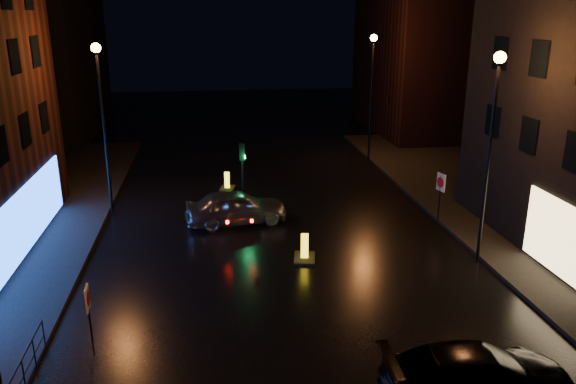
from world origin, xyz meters
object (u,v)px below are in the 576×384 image
Objects in this scene: road_sign_left at (88,305)px; bollard_far at (227,185)px; silver_hatchback at (236,207)px; dark_sedan at (478,375)px; traffic_signal at (243,199)px; road_sign_right at (441,187)px; bollard_near at (305,254)px.

bollard_far is at bearing 70.67° from road_sign_left.
bollard_far is at bearing -5.46° from silver_hatchback.
dark_sedan reaches higher than bollard_far.
dark_sedan is at bearing -166.02° from silver_hatchback.
traffic_signal is 3.44m from bollard_far.
silver_hatchback is 5.56m from bollard_far.
dark_sedan is at bearing -61.10° from bollard_far.
silver_hatchback is at bearing 61.87° from road_sign_left.
road_sign_left is at bearing -93.74° from bollard_far.
road_sign_right is at bearing 28.19° from road_sign_left.
traffic_signal is 1.35× the size of road_sign_right.
road_sign_right is (9.04, -3.78, 1.41)m from traffic_signal.
bollard_far is 0.57× the size of road_sign_left.
road_sign_left is at bearing -112.93° from traffic_signal.
road_sign_left is at bearing 147.30° from silver_hatchback.
silver_hatchback is 1.88× the size of road_sign_right.
dark_sedan is 2.00× the size of road_sign_right.
road_sign_right is at bearing -107.36° from silver_hatchback.
silver_hatchback is (-0.48, -2.17, 0.32)m from traffic_signal.
road_sign_right reaches higher than dark_sedan.
traffic_signal reaches higher than silver_hatchback.
traffic_signal is 2.24m from silver_hatchback.
road_sign_left is 0.88× the size of road_sign_right.
bollard_near is 9.45m from road_sign_left.
traffic_signal is 7.08m from bollard_near.
road_sign_left is at bearing 18.48° from road_sign_right.
traffic_signal is at bearing -35.59° from road_sign_right.
bollard_near is at bearing 19.54° from dark_sedan.
road_sign_left is (-4.60, -15.88, 1.46)m from bollard_far.
road_sign_right is at bearing 34.59° from bollard_near.
dark_sedan is 3.97× the size of bollard_far.
road_sign_right is at bearing -23.83° from bollard_far.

